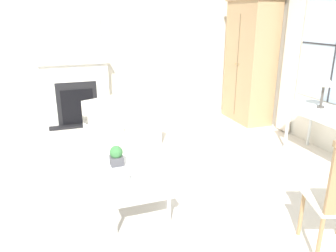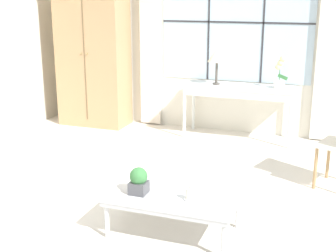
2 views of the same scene
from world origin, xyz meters
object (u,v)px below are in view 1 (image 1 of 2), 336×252
Objects in this scene: table_lamp at (325,80)px; potted_plant_small at (116,155)px; fireplace at (76,87)px; pillar_candle at (127,177)px; coffee_table at (130,177)px; armchair_upholstered at (122,130)px; armoire at (250,61)px.

table_lamp is 2.19× the size of potted_plant_small.
table_lamp is at bearing 91.72° from potted_plant_small.
pillar_candle is (3.27, 0.25, -0.33)m from fireplace.
fireplace reaches higher than coffee_table.
armchair_upholstered is at bearing 23.17° from fireplace.
fireplace is 19.90× the size of pillar_candle.
coffee_table is 0.33m from potted_plant_small.
coffee_table is (2.32, -2.91, -0.85)m from armoire.
armchair_upholstered is (-1.39, -2.63, -0.90)m from table_lamp.
coffee_table is (1.75, -0.25, 0.06)m from armchair_upholstered.
armoire is 20.55× the size of pillar_candle.
armoire reaches higher than pillar_candle.
armchair_upholstered reaches higher than potted_plant_small.
coffee_table is at bearing -51.49° from armoire.
coffee_table is at bearing -8.24° from armchair_upholstered.
pillar_candle is at bearing 4.35° from fireplace.
armchair_upholstered is at bearing -117.82° from table_lamp.
armoire is 1.95× the size of armchair_upholstered.
potted_plant_small is at bearing -177.34° from pillar_candle.
potted_plant_small is 2.04× the size of pillar_candle.
fireplace reaches higher than pillar_candle.
fireplace reaches higher than table_lamp.
armchair_upholstered reaches higher than pillar_candle.
armchair_upholstered is (0.56, -2.66, -0.91)m from armoire.
coffee_table is (0.37, -2.88, -0.83)m from table_lamp.
armchair_upholstered is 1.53m from potted_plant_small.
potted_plant_small reaches higher than coffee_table.
table_lamp reaches higher than potted_plant_small.
armchair_upholstered is 1.95m from pillar_candle.
potted_plant_small is (1.47, -0.35, 0.22)m from armchair_upholstered.
fireplace is at bearing -130.51° from table_lamp.
armoire is 10.09× the size of potted_plant_small.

